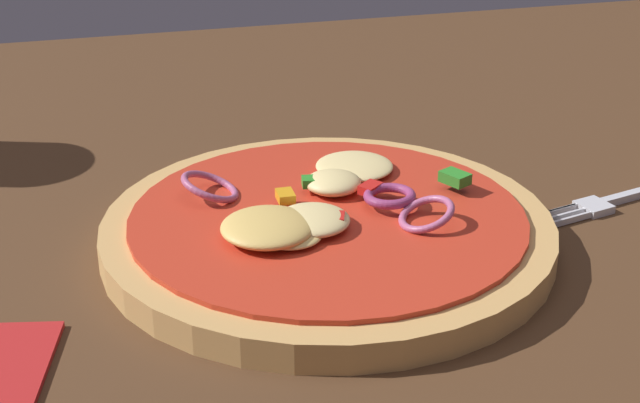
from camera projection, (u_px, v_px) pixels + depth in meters
name	position (u px, v px, depth m)	size (l,w,h in m)	color
dining_table	(328.00, 266.00, 0.55)	(1.24, 1.00, 0.03)	#4C301C
pizza	(328.00, 230.00, 0.53)	(0.26, 0.26, 0.03)	tan
fork	(638.00, 194.00, 0.60)	(0.17, 0.05, 0.01)	silver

